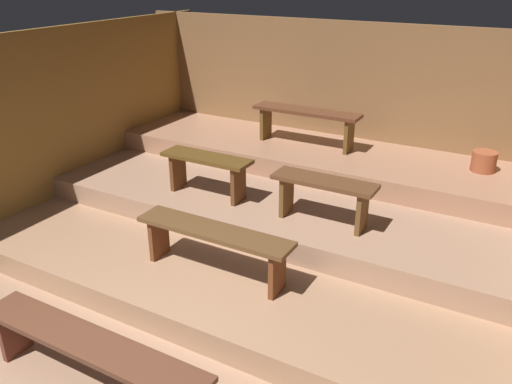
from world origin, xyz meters
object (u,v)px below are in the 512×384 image
at_px(bench_floor_center, 91,351).
at_px(bench_upper_center, 306,118).
at_px(bench_middle_left, 207,166).
at_px(pail_upper, 484,161).
at_px(bench_lower_center, 214,239).
at_px(bench_middle_right, 324,191).

height_order(bench_floor_center, bench_upper_center, bench_upper_center).
bearing_deg(bench_middle_left, pail_upper, 31.51).
bearing_deg(bench_lower_center, bench_middle_right, 58.09).
xyz_separation_m(bench_lower_center, bench_middle_left, (-0.79, 1.06, 0.23)).
xyz_separation_m(bench_floor_center, bench_middle_right, (0.75, 2.57, 0.47)).
relative_size(bench_lower_center, bench_middle_right, 1.46).
height_order(bench_lower_center, pail_upper, pail_upper).
height_order(bench_floor_center, pail_upper, pail_upper).
relative_size(bench_floor_center, bench_middle_right, 1.87).
xyz_separation_m(bench_floor_center, bench_lower_center, (0.10, 1.51, 0.24)).
relative_size(bench_floor_center, bench_lower_center, 1.28).
distance_m(bench_lower_center, bench_middle_right, 1.27).
xyz_separation_m(bench_floor_center, pail_upper, (2.07, 4.26, 0.48)).
bearing_deg(bench_middle_left, bench_upper_center, 70.90).
height_order(bench_lower_center, bench_middle_left, bench_middle_left).
relative_size(bench_lower_center, bench_middle_left, 1.46).
xyz_separation_m(bench_middle_right, pail_upper, (1.32, 1.70, 0.01)).
bearing_deg(bench_floor_center, bench_lower_center, 86.39).
distance_m(bench_lower_center, bench_upper_center, 2.68).
height_order(bench_middle_right, pail_upper, pail_upper).
height_order(bench_floor_center, bench_lower_center, bench_lower_center).
bearing_deg(bench_upper_center, bench_middle_right, -59.74).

